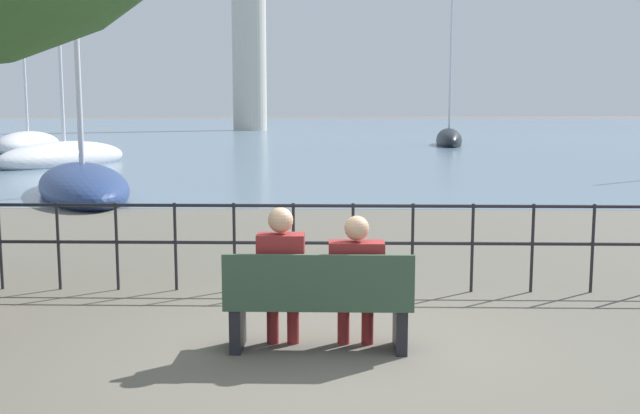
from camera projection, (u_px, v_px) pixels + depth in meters
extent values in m
plane|color=#605B51|center=(319.00, 349.00, 6.38)|extent=(1000.00, 1000.00, 0.00)
cube|color=slate|center=(336.00, 122.00, 164.31)|extent=(600.00, 300.00, 0.01)
cube|color=#334C38|center=(319.00, 303.00, 6.33)|extent=(1.65, 0.45, 0.05)
cube|color=#334C38|center=(318.00, 280.00, 6.09)|extent=(1.65, 0.04, 0.45)
cube|color=black|center=(238.00, 327.00, 6.37)|extent=(0.10, 0.41, 0.40)
cube|color=black|center=(400.00, 328.00, 6.34)|extent=(0.10, 0.41, 0.40)
cylinder|color=maroon|center=(273.00, 319.00, 6.52)|extent=(0.11, 0.11, 0.45)
cylinder|color=maroon|center=(293.00, 319.00, 6.51)|extent=(0.11, 0.11, 0.45)
cube|color=maroon|center=(282.00, 292.00, 6.39)|extent=(0.35, 0.26, 0.14)
cube|color=maroon|center=(281.00, 267.00, 6.27)|extent=(0.41, 0.24, 0.60)
sphere|color=tan|center=(281.00, 220.00, 6.22)|extent=(0.22, 0.22, 0.22)
cylinder|color=maroon|center=(344.00, 320.00, 6.50)|extent=(0.11, 0.11, 0.45)
cylinder|color=maroon|center=(368.00, 320.00, 6.50)|extent=(0.11, 0.11, 0.45)
cube|color=maroon|center=(356.00, 293.00, 6.38)|extent=(0.41, 0.26, 0.14)
cube|color=maroon|center=(356.00, 271.00, 6.26)|extent=(0.49, 0.24, 0.53)
sphere|color=tan|center=(357.00, 228.00, 6.21)|extent=(0.22, 0.22, 0.22)
cylinder|color=black|center=(0.00, 246.00, 8.49)|extent=(0.04, 0.04, 1.05)
cylinder|color=black|center=(58.00, 246.00, 8.47)|extent=(0.04, 0.04, 1.05)
cylinder|color=black|center=(117.00, 246.00, 8.45)|extent=(0.04, 0.04, 1.05)
cylinder|color=black|center=(176.00, 247.00, 8.44)|extent=(0.04, 0.04, 1.05)
cylinder|color=black|center=(234.00, 247.00, 8.42)|extent=(0.04, 0.04, 1.05)
cylinder|color=black|center=(294.00, 247.00, 8.41)|extent=(0.04, 0.04, 1.05)
cylinder|color=black|center=(353.00, 247.00, 8.39)|extent=(0.04, 0.04, 1.05)
cylinder|color=black|center=(412.00, 248.00, 8.37)|extent=(0.04, 0.04, 1.05)
cylinder|color=black|center=(472.00, 248.00, 8.36)|extent=(0.04, 0.04, 1.05)
cylinder|color=black|center=(532.00, 248.00, 8.34)|extent=(0.04, 0.04, 1.05)
cylinder|color=black|center=(593.00, 249.00, 8.33)|extent=(0.04, 0.04, 1.05)
cylinder|color=black|center=(323.00, 206.00, 8.33)|extent=(14.72, 0.04, 0.04)
cylinder|color=black|center=(323.00, 243.00, 8.39)|extent=(14.72, 0.04, 0.04)
ellipsoid|color=black|center=(449.00, 140.00, 46.91)|extent=(2.47, 8.04, 1.60)
cylinder|color=silver|center=(451.00, 49.00, 46.14)|extent=(0.14, 0.14, 10.79)
ellipsoid|color=navy|center=(83.00, 186.00, 18.39)|extent=(5.06, 7.87, 1.15)
cylinder|color=silver|center=(76.00, 30.00, 17.88)|extent=(0.14, 0.14, 7.20)
ellipsoid|color=silver|center=(65.00, 158.00, 29.03)|extent=(4.44, 7.20, 1.39)
cylinder|color=silver|center=(58.00, 9.00, 28.25)|extent=(0.14, 0.14, 11.02)
ellipsoid|color=silver|center=(28.00, 146.00, 38.68)|extent=(2.87, 5.71, 1.62)
cylinder|color=silver|center=(22.00, 25.00, 37.84)|extent=(0.14, 0.14, 11.89)
cylinder|color=beige|center=(249.00, 38.00, 86.84)|extent=(4.16, 4.16, 22.31)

